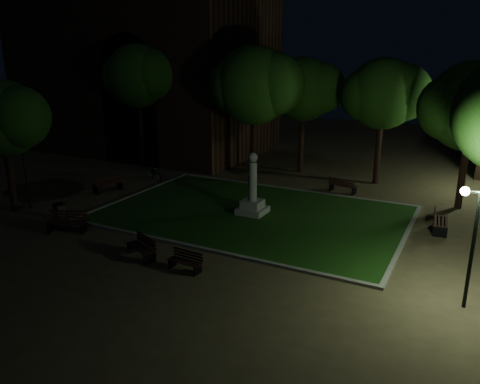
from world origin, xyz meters
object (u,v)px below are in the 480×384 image
object	(u,v)px
bench_near_left	(142,248)
bench_right_side	(439,222)
monument	(253,197)
bench_near_right	(186,262)
bench_west_near	(67,222)
bicycle	(155,173)
bench_far_side	(342,186)
trash_bin	(60,212)
bench_left_side	(108,184)

from	to	relation	value
bench_near_left	bench_right_side	bearing A→B (deg)	63.15
monument	bench_near_left	world-z (taller)	monument
bench_near_right	bench_west_near	distance (m)	7.22
bench_right_side	bicycle	bearing A→B (deg)	80.53
bench_far_side	trash_bin	size ratio (longest dim) A/B	2.06
monument	bicycle	size ratio (longest dim) A/B	1.98
bench_right_side	bench_near_left	bearing A→B (deg)	125.10
bench_near_left	bench_right_side	world-z (taller)	bench_right_side
bench_left_side	bench_right_side	xyz separation A→B (m)	(18.35, 2.25, 0.00)
bench_left_side	bench_far_side	world-z (taller)	bench_left_side
monument	bench_far_side	bearing A→B (deg)	63.08
monument	trash_bin	world-z (taller)	monument
monument	bicycle	distance (m)	9.49
bench_right_side	bicycle	world-z (taller)	bench_right_side
bench_far_side	bench_near_left	bearing A→B (deg)	79.19
bench_west_near	trash_bin	size ratio (longest dim) A/B	2.29
bench_west_near	bench_right_side	bearing A→B (deg)	3.88
monument	bench_near_right	xyz separation A→B (m)	(0.56, -7.03, -0.60)
monument	bench_left_side	distance (m)	9.55
bench_left_side	trash_bin	world-z (taller)	bench_left_side
monument	bicycle	bearing A→B (deg)	159.02
bench_west_near	trash_bin	distance (m)	1.94
bench_right_side	trash_bin	xyz separation A→B (m)	(-17.08, -7.12, -0.04)
trash_bin	bicycle	distance (m)	8.59
monument	trash_bin	size ratio (longest dim) A/B	3.81
bench_right_side	trash_bin	bearing A→B (deg)	107.86
bench_left_side	bench_right_side	distance (m)	18.48
bench_left_side	bench_far_side	bearing A→B (deg)	135.59
bench_west_near	bicycle	world-z (taller)	bench_west_near
bench_right_side	trash_bin	size ratio (longest dim) A/B	2.22
monument	bench_west_near	bearing A→B (deg)	-136.81
monument	bench_near_right	world-z (taller)	monument
bicycle	bench_far_side	bearing A→B (deg)	-52.22
bench_far_side	bicycle	bearing A→B (deg)	21.98
bench_near_left	bicycle	xyz separation A→B (m)	(-7.15, 10.23, 0.01)
bench_left_side	bicycle	xyz separation A→B (m)	(0.68, 3.70, -0.04)
bench_near_right	bicycle	size ratio (longest dim) A/B	0.88
trash_bin	bicycle	bearing A→B (deg)	93.90
bench_near_right	bench_far_side	size ratio (longest dim) A/B	0.82
monument	bench_west_near	xyz separation A→B (m)	(-6.62, -6.21, -0.48)
bench_near_left	bench_west_near	distance (m)	4.96
bench_right_side	bench_far_side	distance (m)	7.07
monument	bench_far_side	size ratio (longest dim) A/B	1.85
bench_right_side	monument	bearing A→B (deg)	97.63
bench_left_side	bicycle	world-z (taller)	bench_left_side
bench_west_near	monument	bearing A→B (deg)	19.24
bench_right_side	bench_far_side	xyz separation A→B (m)	(-5.75, 4.10, -0.04)
bench_near_right	bench_west_near	size ratio (longest dim) A/B	0.74
bench_far_side	bicycle	size ratio (longest dim) A/B	1.07
bench_right_side	bicycle	distance (m)	17.72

